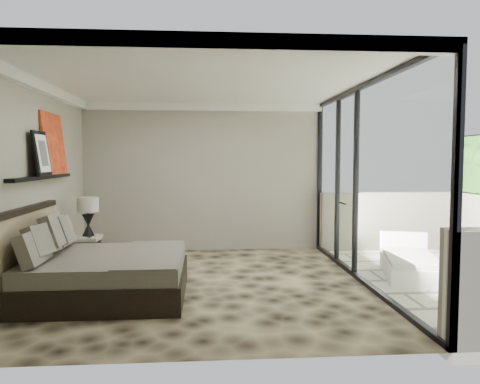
{
  "coord_description": "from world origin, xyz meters",
  "views": [
    {
      "loc": [
        0.02,
        -6.45,
        1.74
      ],
      "look_at": [
        0.54,
        0.4,
        1.26
      ],
      "focal_mm": 35.0,
      "sensor_mm": 36.0,
      "label": 1
    }
  ],
  "objects": [
    {
      "name": "floor",
      "position": [
        0.0,
        0.0,
        0.0
      ],
      "size": [
        5.0,
        5.0,
        0.0
      ],
      "primitive_type": "plane",
      "color": "black",
      "rests_on": "ground"
    },
    {
      "name": "ceiling",
      "position": [
        0.0,
        0.0,
        2.79
      ],
      "size": [
        4.5,
        5.0,
        0.02
      ],
      "primitive_type": "cube",
      "color": "silver",
      "rests_on": "back_wall"
    },
    {
      "name": "back_wall",
      "position": [
        0.0,
        2.49,
        1.4
      ],
      "size": [
        4.5,
        0.02,
        2.8
      ],
      "primitive_type": "cube",
      "color": "gray",
      "rests_on": "floor"
    },
    {
      "name": "left_wall",
      "position": [
        -2.24,
        0.0,
        1.4
      ],
      "size": [
        0.02,
        5.0,
        2.8
      ],
      "primitive_type": "cube",
      "color": "gray",
      "rests_on": "floor"
    },
    {
      "name": "glass_wall",
      "position": [
        2.25,
        0.0,
        1.4
      ],
      "size": [
        0.08,
        5.0,
        2.8
      ],
      "primitive_type": "cube",
      "color": "white",
      "rests_on": "floor"
    },
    {
      "name": "terrace_slab",
      "position": [
        3.75,
        0.0,
        -0.06
      ],
      "size": [
        3.0,
        5.0,
        0.12
      ],
      "primitive_type": "cube",
      "color": "beige",
      "rests_on": "ground"
    },
    {
      "name": "picture_ledge",
      "position": [
        -2.18,
        0.1,
        1.5
      ],
      "size": [
        0.12,
        2.2,
        0.05
      ],
      "primitive_type": "cube",
      "color": "black",
      "rests_on": "left_wall"
    },
    {
      "name": "bed",
      "position": [
        -1.32,
        -0.47,
        0.33
      ],
      "size": [
        2.0,
        1.93,
        1.1
      ],
      "color": "black",
      "rests_on": "floor"
    },
    {
      "name": "nightstand",
      "position": [
        -1.9,
        1.12,
        0.24
      ],
      "size": [
        0.54,
        0.54,
        0.47
      ],
      "primitive_type": "cube",
      "rotation": [
        0.0,
        0.0,
        -0.15
      ],
      "color": "black",
      "rests_on": "floor"
    },
    {
      "name": "table_lamp",
      "position": [
        -1.85,
        1.15,
        0.92
      ],
      "size": [
        0.34,
        0.34,
        0.62
      ],
      "color": "black",
      "rests_on": "nightstand"
    },
    {
      "name": "abstract_canvas",
      "position": [
        -2.19,
        0.65,
        1.97
      ],
      "size": [
        0.13,
        0.9,
        0.9
      ],
      "primitive_type": "cube",
      "rotation": [
        0.0,
        -0.1,
        0.0
      ],
      "color": "#C24210",
      "rests_on": "picture_ledge"
    },
    {
      "name": "framed_print",
      "position": [
        -2.14,
        -0.03,
        1.82
      ],
      "size": [
        0.11,
        0.5,
        0.6
      ],
      "primitive_type": "cube",
      "rotation": [
        0.0,
        -0.14,
        0.0
      ],
      "color": "black",
      "rests_on": "picture_ledge"
    },
    {
      "name": "ottoman",
      "position": [
        4.45,
        1.26,
        0.23
      ],
      "size": [
        0.47,
        0.47,
        0.45
      ],
      "primitive_type": "cube",
      "rotation": [
        0.0,
        0.0,
        0.04
      ],
      "color": "white",
      "rests_on": "terrace_slab"
    },
    {
      "name": "lounger",
      "position": [
        3.08,
        0.25,
        0.18
      ],
      "size": [
        1.07,
        1.59,
        0.57
      ],
      "rotation": [
        0.0,
        0.0,
        -0.26
      ],
      "color": "silver",
      "rests_on": "terrace_slab"
    }
  ]
}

